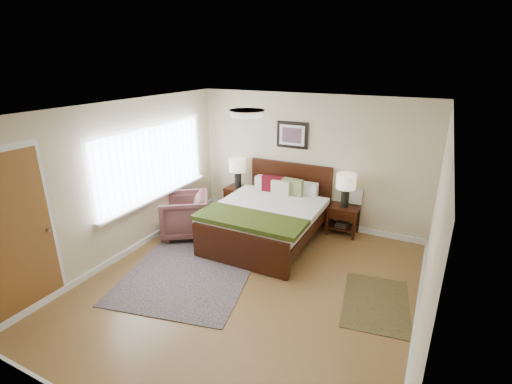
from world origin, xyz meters
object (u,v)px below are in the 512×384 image
nightstand_right (343,217)px  rug_persian (195,266)px  lamp_left (238,167)px  armchair (185,215)px  lamp_right (346,184)px  nightstand_left (238,193)px  bed (268,212)px

nightstand_right → rug_persian: (-1.78, -2.18, -0.34)m
lamp_left → armchair: bearing=-105.4°
lamp_left → lamp_right: (2.21, 0.00, -0.02)m
nightstand_right → lamp_right: bearing=90.0°
lamp_left → rug_persian: 2.44m
nightstand_left → nightstand_right: (2.21, 0.01, -0.10)m
bed → nightstand_left: (-1.08, 0.82, -0.09)m
nightstand_right → rug_persian: 2.83m
nightstand_left → lamp_right: 2.28m
bed → rug_persian: 1.59m
nightstand_right → lamp_right: size_ratio=0.90×
armchair → bed: bearing=75.0°
bed → rug_persian: bed is taller
lamp_left → armchair: 1.52m
nightstand_left → armchair: (-0.37, -1.32, -0.06)m
nightstand_right → lamp_left: bearing=179.6°
nightstand_right → armchair: bearing=-152.8°
bed → rug_persian: (-0.65, -1.36, -0.53)m
lamp_left → rug_persian: (0.43, -2.19, -0.99)m
nightstand_right → lamp_left: 2.31m
armchair → rug_persian: size_ratio=0.33×
bed → lamp_right: bed is taller
lamp_right → rug_persian: bearing=-129.1°
lamp_left → lamp_right: bearing=0.0°
lamp_left → armchair: lamp_left is taller
nightstand_left → armchair: bearing=-105.6°
rug_persian → lamp_left: bearing=88.8°
nightstand_right → nightstand_left: bearing=-179.8°
bed → lamp_left: bearing=142.2°
lamp_left → rug_persian: bearing=-78.9°
nightstand_left → armchair: 1.37m
lamp_right → armchair: 2.97m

